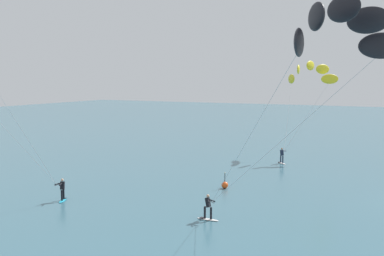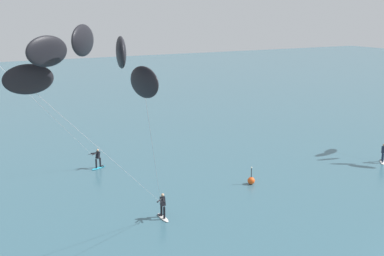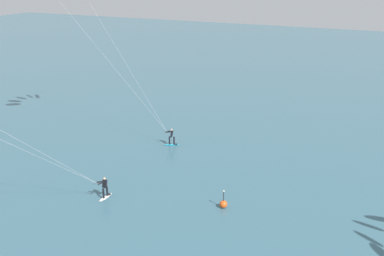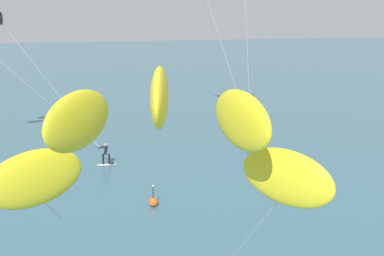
% 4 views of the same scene
% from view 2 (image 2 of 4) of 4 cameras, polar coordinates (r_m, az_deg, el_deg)
% --- Properties ---
extents(kitesurfer_nearshore, '(10.02, 12.17, 12.40)m').
position_cam_2_polar(kitesurfer_nearshore, '(17.71, -12.12, 6.62)').
color(kitesurfer_nearshore, white).
rests_on(kitesurfer_nearshore, ground).
extents(marker_buoy, '(0.56, 0.56, 1.38)m').
position_cam_2_polar(marker_buoy, '(36.89, 7.06, -6.22)').
color(marker_buoy, '#EA5119').
rests_on(marker_buoy, ground).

